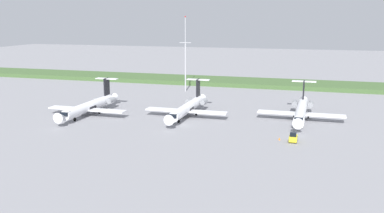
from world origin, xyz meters
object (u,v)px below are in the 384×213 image
object	(u,v)px
regional_jet_nearest	(90,106)
regional_jet_second	(188,107)
antenna_mast	(185,61)
regional_jet_third	(301,110)
baggage_tug	(293,138)
safety_cone_front_marker	(279,139)

from	to	relation	value
regional_jet_nearest	regional_jet_second	size ratio (longest dim) A/B	1.00
regional_jet_nearest	antenna_mast	xyz separation A→B (m)	(14.05, 45.06, 8.77)
regional_jet_nearest	regional_jet_third	bearing A→B (deg)	11.03
regional_jet_nearest	regional_jet_third	world-z (taller)	same
regional_jet_nearest	baggage_tug	xyz separation A→B (m)	(56.74, -11.57, -1.53)
antenna_mast	safety_cone_front_marker	xyz separation A→B (m)	(39.66, -55.92, -11.03)
antenna_mast	safety_cone_front_marker	distance (m)	69.43
regional_jet_third	safety_cone_front_marker	world-z (taller)	regional_jet_third
antenna_mast	safety_cone_front_marker	bearing A→B (deg)	-54.65
regional_jet_third	baggage_tug	bearing A→B (deg)	-91.44
regional_jet_nearest	antenna_mast	world-z (taller)	antenna_mast
regional_jet_second	baggage_tug	distance (m)	34.52
regional_jet_nearest	antenna_mast	bearing A→B (deg)	72.69
regional_jet_second	regional_jet_third	size ratio (longest dim) A/B	1.00
regional_jet_second	antenna_mast	bearing A→B (deg)	108.37
regional_jet_second	baggage_tug	world-z (taller)	regional_jet_second
regional_jet_second	antenna_mast	size ratio (longest dim) A/B	1.13
regional_jet_second	safety_cone_front_marker	bearing A→B (deg)	-32.20
regional_jet_third	antenna_mast	world-z (taller)	antenna_mast
regional_jet_nearest	regional_jet_second	distance (m)	27.68
regional_jet_second	baggage_tug	size ratio (longest dim) A/B	9.69
regional_jet_second	antenna_mast	world-z (taller)	antenna_mast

